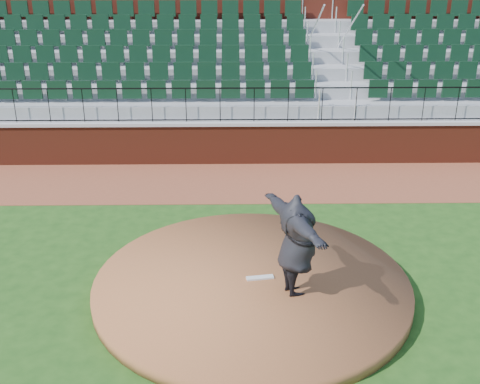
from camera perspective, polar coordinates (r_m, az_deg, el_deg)
name	(u,v)px	position (r m, az deg, el deg)	size (l,w,h in m)	color
ground	(241,283)	(11.38, 0.12, -8.98)	(90.00, 90.00, 0.00)	#1F4714
warning_track	(238,181)	(16.23, -0.21, 1.06)	(34.00, 3.20, 0.01)	brown
field_wall	(237,144)	(17.54, -0.28, 4.79)	(34.00, 0.35, 1.20)	maroon
wall_cap	(237,123)	(17.35, -0.28, 6.83)	(34.00, 0.45, 0.10)	#B7B7B7
wall_railing	(237,105)	(17.21, -0.29, 8.59)	(34.00, 0.05, 1.00)	black
seating_stands	(236,70)	(19.76, -0.38, 11.91)	(34.00, 5.10, 4.60)	gray
concourse_wall	(235,44)	(22.45, -0.45, 14.36)	(34.00, 0.50, 5.50)	maroon
pitchers_mound	(252,285)	(11.09, 1.15, -9.15)	(5.95, 5.95, 0.25)	brown
pitching_rubber	(260,278)	(11.04, 1.99, -8.45)	(0.52, 0.13, 0.03)	silver
pitcher	(297,245)	(10.19, 5.63, -5.24)	(2.38, 0.65, 1.94)	black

